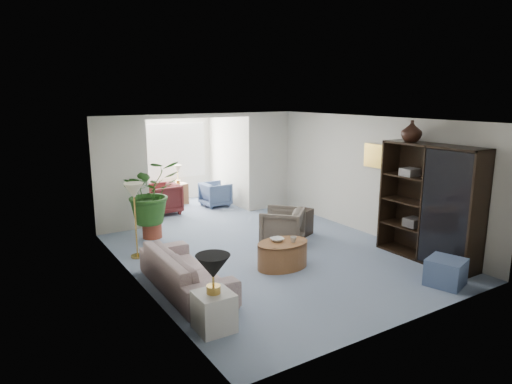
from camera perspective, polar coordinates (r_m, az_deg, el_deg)
floor at (r=8.43m, az=2.19°, el=-8.07°), size 6.00×6.00×0.00m
sunroom_floor at (r=11.89m, az=-9.02°, el=-2.14°), size 2.60×2.60×0.00m
back_pier_left at (r=10.00m, az=-16.79°, el=2.09°), size 1.20×0.12×2.50m
back_pier_right at (r=11.57m, az=1.65°, el=3.94°), size 1.20×0.12×2.50m
back_header at (r=10.52m, az=-7.07°, el=9.58°), size 2.60×0.12×0.10m
window_pane at (r=12.61m, az=-11.18°, el=5.09°), size 2.20×0.02×1.50m
window_blinds at (r=12.59m, az=-11.13°, el=5.08°), size 2.20×0.02×1.50m
framed_picture at (r=9.52m, az=14.99°, el=4.45°), size 0.04×0.50×0.40m
sofa at (r=7.06m, az=-8.93°, el=-9.74°), size 0.84×2.08×0.60m
end_table at (r=5.88m, az=-5.36°, el=-14.87°), size 0.46×0.46×0.50m
table_lamp at (r=5.64m, az=-5.48°, el=-9.42°), size 0.44×0.44×0.30m
floor_lamp at (r=8.29m, az=-15.27°, el=0.15°), size 0.36×0.36×0.28m
coffee_table at (r=7.84m, az=3.40°, el=-7.93°), size 0.96×0.96×0.45m
coffee_bowl at (r=7.80m, az=2.69°, el=-6.05°), size 0.23×0.23×0.06m
coffee_cup at (r=7.75m, az=4.76°, el=-6.03°), size 0.11×0.11×0.10m
wingback_chair at (r=8.94m, az=3.36°, el=-4.40°), size 1.12×1.12×0.73m
side_table_dark at (r=9.60m, az=5.73°, el=-3.83°), size 0.57×0.52×0.55m
entertainment_cabinet at (r=8.51m, az=21.19°, el=-1.35°), size 0.50×1.88×2.09m
cabinet_urn at (r=8.62m, az=19.16°, el=7.33°), size 0.37×0.37×0.38m
ottoman at (r=7.73m, az=22.95°, el=-9.33°), size 0.66×0.66×0.42m
plant_pot at (r=9.64m, az=-13.04°, el=-4.74°), size 0.40×0.40×0.32m
house_plant at (r=9.44m, az=-13.28°, el=0.03°), size 1.19×1.03×1.32m
sunroom_chair_blue at (r=12.04m, az=-5.16°, el=-0.28°), size 0.72×0.70×0.64m
sunroom_chair_maroon at (r=11.44m, az=-11.87°, el=-0.87°), size 0.85×0.83×0.75m
sunroom_table at (r=12.41m, az=-9.83°, el=-0.22°), size 0.47×0.37×0.56m
shelf_clutter at (r=8.50m, az=20.78°, el=-1.81°), size 0.30×1.13×1.06m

